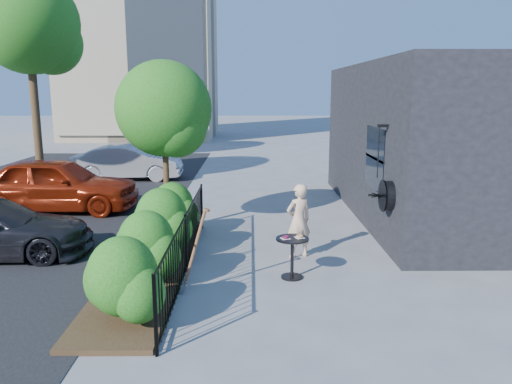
{
  "coord_description": "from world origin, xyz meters",
  "views": [
    {
      "loc": [
        -0.3,
        -8.78,
        3.29
      ],
      "look_at": [
        -0.2,
        1.54,
        1.2
      ],
      "focal_mm": 35.0,
      "sensor_mm": 36.0,
      "label": 1
    }
  ],
  "objects_px": {
    "car_red": "(57,184)",
    "car_silver": "(128,162)",
    "cafe_table": "(292,250)",
    "patio_tree": "(167,115)",
    "street_tree_far": "(29,30)",
    "shovel": "(193,255)",
    "woman": "(299,221)"
  },
  "relations": [
    {
      "from": "woman",
      "to": "car_red",
      "type": "relative_size",
      "value": 0.34
    },
    {
      "from": "street_tree_far",
      "to": "shovel",
      "type": "relative_size",
      "value": 5.6
    },
    {
      "from": "street_tree_far",
      "to": "woman",
      "type": "bearing_deg",
      "value": -51.1
    },
    {
      "from": "car_red",
      "to": "car_silver",
      "type": "relative_size",
      "value": 1.11
    },
    {
      "from": "street_tree_far",
      "to": "cafe_table",
      "type": "bearing_deg",
      "value": -54.01
    },
    {
      "from": "car_red",
      "to": "car_silver",
      "type": "height_order",
      "value": "car_red"
    },
    {
      "from": "cafe_table",
      "to": "car_red",
      "type": "distance_m",
      "value": 8.03
    },
    {
      "from": "patio_tree",
      "to": "car_silver",
      "type": "xyz_separation_m",
      "value": [
        -2.7,
        7.15,
        -2.1
      ]
    },
    {
      "from": "car_red",
      "to": "patio_tree",
      "type": "bearing_deg",
      "value": -119.93
    },
    {
      "from": "patio_tree",
      "to": "car_red",
      "type": "xyz_separation_m",
      "value": [
        -3.47,
        2.11,
        -2.01
      ]
    },
    {
      "from": "street_tree_far",
      "to": "patio_tree",
      "type": "bearing_deg",
      "value": -55.49
    },
    {
      "from": "patio_tree",
      "to": "shovel",
      "type": "bearing_deg",
      "value": -75.32
    },
    {
      "from": "cafe_table",
      "to": "shovel",
      "type": "relative_size",
      "value": 0.53
    },
    {
      "from": "woman",
      "to": "car_red",
      "type": "height_order",
      "value": "car_red"
    },
    {
      "from": "patio_tree",
      "to": "car_red",
      "type": "distance_m",
      "value": 4.53
    },
    {
      "from": "cafe_table",
      "to": "car_red",
      "type": "height_order",
      "value": "car_red"
    },
    {
      "from": "cafe_table",
      "to": "shovel",
      "type": "xyz_separation_m",
      "value": [
        -1.69,
        -0.66,
        0.14
      ]
    },
    {
      "from": "patio_tree",
      "to": "woman",
      "type": "xyz_separation_m",
      "value": [
        2.88,
        -1.91,
        -2.01
      ]
    },
    {
      "from": "car_red",
      "to": "street_tree_far",
      "type": "bearing_deg",
      "value": 26.3
    },
    {
      "from": "cafe_table",
      "to": "shovel",
      "type": "height_order",
      "value": "shovel"
    },
    {
      "from": "street_tree_far",
      "to": "woman",
      "type": "relative_size",
      "value": 5.52
    },
    {
      "from": "shovel",
      "to": "car_silver",
      "type": "relative_size",
      "value": 0.37
    },
    {
      "from": "car_red",
      "to": "car_silver",
      "type": "xyz_separation_m",
      "value": [
        0.77,
        5.04,
        -0.1
      ]
    },
    {
      "from": "shovel",
      "to": "car_red",
      "type": "relative_size",
      "value": 0.33
    },
    {
      "from": "woman",
      "to": "cafe_table",
      "type": "bearing_deg",
      "value": 53.05
    },
    {
      "from": "cafe_table",
      "to": "car_red",
      "type": "bearing_deg",
      "value": 139.83
    },
    {
      "from": "street_tree_far",
      "to": "car_red",
      "type": "relative_size",
      "value": 1.87
    },
    {
      "from": "patio_tree",
      "to": "street_tree_far",
      "type": "distance_m",
      "value": 13.95
    },
    {
      "from": "woman",
      "to": "car_silver",
      "type": "bearing_deg",
      "value": -84.64
    },
    {
      "from": "street_tree_far",
      "to": "car_silver",
      "type": "relative_size",
      "value": 2.07
    },
    {
      "from": "cafe_table",
      "to": "street_tree_far",
      "type": "bearing_deg",
      "value": 125.99
    },
    {
      "from": "patio_tree",
      "to": "shovel",
      "type": "xyz_separation_m",
      "value": [
        0.98,
        -3.73,
        -2.11
      ]
    }
  ]
}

